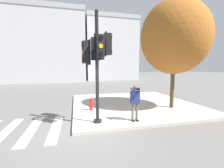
{
  "coord_description": "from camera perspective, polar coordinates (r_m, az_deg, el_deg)",
  "views": [
    {
      "loc": [
        -0.33,
        -6.06,
        2.56
      ],
      "look_at": [
        1.22,
        0.26,
        1.85
      ],
      "focal_mm": 24.0,
      "sensor_mm": 36.0,
      "label": 1
    }
  ],
  "objects": [
    {
      "name": "building_right",
      "position": [
        36.29,
        -1.5,
        12.58
      ],
      "size": [
        10.8,
        12.29,
        13.17
      ],
      "color": "#BCBCC1",
      "rests_on": "ground_plane"
    },
    {
      "name": "building_left",
      "position": [
        33.4,
        -22.77,
        12.5
      ],
      "size": [
        13.75,
        12.76,
        12.99
      ],
      "color": "#BCBCC1",
      "rests_on": "ground_plane"
    },
    {
      "name": "fire_hydrant",
      "position": [
        8.74,
        -7.99,
        -7.58
      ],
      "size": [
        0.18,
        0.24,
        0.71
      ],
      "color": "red",
      "rests_on": "sidewalk_corner"
    },
    {
      "name": "street_tree",
      "position": [
        9.89,
        22.69,
        16.12
      ],
      "size": [
        3.94,
        3.94,
        6.38
      ],
      "color": "brown",
      "rests_on": "sidewalk_corner"
    },
    {
      "name": "traffic_signal_pole",
      "position": [
        6.51,
        -5.63,
        10.81
      ],
      "size": [
        1.3,
        1.31,
        4.84
      ],
      "color": "black",
      "rests_on": "sidewalk_corner"
    },
    {
      "name": "ground_plane",
      "position": [
        6.59,
        -10.29,
        -16.75
      ],
      "size": [
        160.0,
        160.0,
        0.0
      ],
      "primitive_type": "plane",
      "color": "slate"
    },
    {
      "name": "sidewalk_corner",
      "position": [
        10.6,
        7.84,
        -7.46
      ],
      "size": [
        8.0,
        8.0,
        0.13
      ],
      "color": "#BCB7AD",
      "rests_on": "ground_plane"
    },
    {
      "name": "person_photographer",
      "position": [
        6.9,
        8.76,
        -6.02
      ],
      "size": [
        0.5,
        0.53,
        1.63
      ],
      "color": "black",
      "rests_on": "sidewalk_corner"
    }
  ]
}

